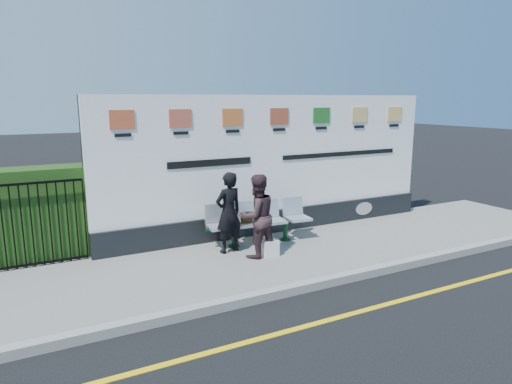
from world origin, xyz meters
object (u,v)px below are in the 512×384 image
Objects in this scene: billboard at (277,174)px; woman_left at (229,213)px; bench at (260,232)px; woman_right at (257,216)px.

woman_left is (-1.56, -0.85, -0.52)m from billboard.
billboard is 1.47m from bench.
woman_left is at bearing -160.42° from bench.
bench is at bearing -139.45° from billboard.
woman_left is 1.00× the size of woman_right.
bench is 1.40× the size of woman_left.
billboard is 1.87m from woman_right.
woman_right is (0.36, -0.49, 0.00)m from woman_left.
billboard reaches higher than woman_right.
billboard reaches higher than woman_left.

